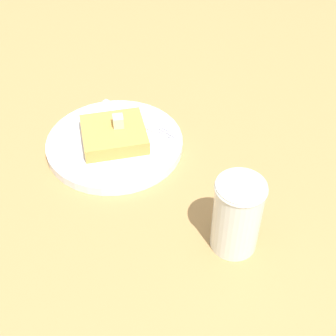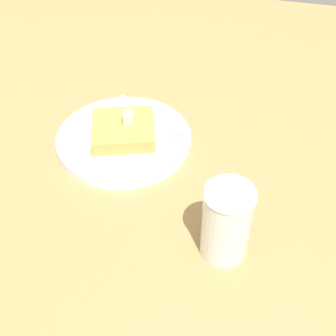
# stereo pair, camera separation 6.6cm
# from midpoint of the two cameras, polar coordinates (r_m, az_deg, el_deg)

# --- Properties ---
(table_surface) EXTENTS (1.23, 1.23, 0.02)m
(table_surface) POSITION_cam_midpoint_polar(r_m,az_deg,el_deg) (0.82, -16.09, 2.57)
(table_surface) COLOR #A27C49
(table_surface) RESTS_ON ground
(plate) EXTENTS (0.22, 0.22, 0.02)m
(plate) POSITION_cam_midpoint_polar(r_m,az_deg,el_deg) (0.77, -8.97, 2.92)
(plate) COLOR white
(plate) RESTS_ON table_surface
(toast_slice_center) EXTENTS (0.12, 0.12, 0.02)m
(toast_slice_center) POSITION_cam_midpoint_polar(r_m,az_deg,el_deg) (0.76, -9.12, 3.97)
(toast_slice_center) COLOR #C49444
(toast_slice_center) RESTS_ON plate
(butter_pat_primary) EXTENTS (0.02, 0.02, 0.02)m
(butter_pat_primary) POSITION_cam_midpoint_polar(r_m,az_deg,el_deg) (0.75, -8.72, 5.33)
(butter_pat_primary) COLOR #F1E9AE
(butter_pat_primary) RESTS_ON toast_slice_center
(fork) EXTENTS (0.10, 0.14, 0.00)m
(fork) POSITION_cam_midpoint_polar(r_m,az_deg,el_deg) (0.80, -5.63, 5.64)
(fork) COLOR silver
(fork) RESTS_ON plate
(syrup_jar) EXTENTS (0.06, 0.06, 0.11)m
(syrup_jar) POSITION_cam_midpoint_polar(r_m,az_deg,el_deg) (0.59, 5.19, -6.29)
(syrup_jar) COLOR #3C1706
(syrup_jar) RESTS_ON table_surface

